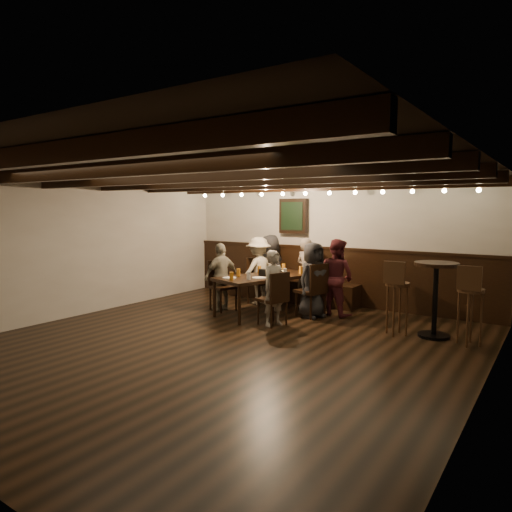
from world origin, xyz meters
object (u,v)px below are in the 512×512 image
Objects in this scene: person_bench_left at (270,267)px; person_right_near at (313,280)px; person_bench_right at (337,277)px; high_top_table at (436,288)px; dining_table at (266,279)px; bar_stool_left at (397,307)px; person_bench_centre at (306,272)px; person_right_far at (274,288)px; person_left_far at (221,277)px; chair_left_near at (259,290)px; chair_right_far at (273,309)px; person_left_near at (258,271)px; chair_left_far at (223,295)px; bar_stool_right at (470,316)px; chair_right_near at (311,300)px.

person_bench_left is 1.03× the size of person_right_near.
person_bench_right is 1.86m from high_top_table.
dining_table is 1.81× the size of high_top_table.
person_bench_centre is at bearing 155.25° from bar_stool_left.
person_right_far is at bearing 83.66° from person_bench_right.
person_left_far is (-1.15, -1.22, -0.04)m from person_bench_centre.
bar_stool_left is (2.98, -0.72, 0.14)m from chair_left_near.
person_bench_left is at bearing 135.00° from dining_table.
person_left_far reaches higher than person_right_far.
chair_right_far is 0.66× the size of person_left_near.
person_right_far is at bearing 90.00° from person_left_far.
chair_left_far reaches higher than dining_table.
person_left_near is 1.18× the size of bar_stool_right.
person_left_far reaches higher than chair_left_far.
dining_table is 0.93m from chair_right_far.
chair_left_far is 3.24m from bar_stool_left.
bar_stool_left is 1.00m from bar_stool_right.
person_left_near is at bearing 149.04° from dining_table.
chair_right_far is 0.79× the size of high_top_table.
person_right_near reaches higher than bar_stool_right.
chair_left_far is 1.51m from person_right_far.
chair_left_far is at bearing 90.00° from chair_right_far.
person_bench_centre is 0.97× the size of person_bench_right.
chair_left_near is at bearing 90.00° from person_right_near.
person_bench_right reaches higher than person_left_near.
person_right_near is (1.67, 0.44, 0.38)m from chair_left_far.
chair_right_far is 0.78× the size of bar_stool_right.
bar_stool_left reaches higher than chair_right_near.
person_right_far is (-0.26, -0.86, -0.04)m from person_right_near.
person_right_near is 1.61m from bar_stool_left.
person_left_near is at bearing 15.26° from person_bench_right.
person_left_near reaches higher than chair_right_near.
person_right_far is (0.29, -1.65, -0.05)m from person_bench_centre.
bar_stool_right is at bearing 5.37° from bar_stool_left.
person_right_near is at bearing 120.96° from person_left_far.
dining_table is 2.92m from high_top_table.
chair_right_near reaches higher than chair_left_far.
bar_stool_left reaches higher than chair_right_far.
person_right_near is (1.41, -0.42, 0.38)m from chair_left_near.
person_right_near reaches higher than person_left_far.
person_bench_left is at bearing 50.71° from person_right_far.
chair_left_far is 0.82× the size of bar_stool_right.
chair_left_near is at bearing 171.29° from bar_stool_right.
person_left_far is 1.75m from person_right_near.
chair_right_far is at bearing 179.90° from chair_right_near.
person_right_near reaches higher than person_right_far.
bar_stool_right is at bearing 97.00° from person_left_near.
bar_stool_left is at bearing -84.32° from chair_right_near.
person_bench_right is at bearing 154.52° from bar_stool_left.
person_bench_right is 1.04× the size of person_right_near.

